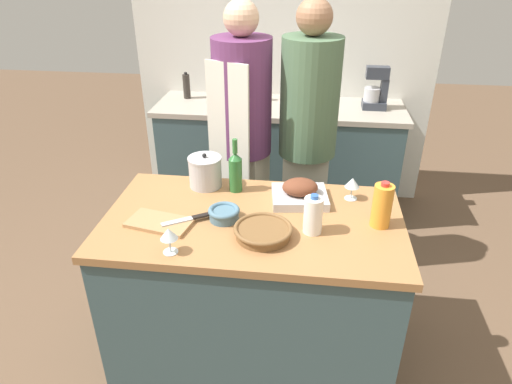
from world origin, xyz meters
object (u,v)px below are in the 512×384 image
at_px(person_cook_guest, 308,134).
at_px(wine_glass_left, 169,235).
at_px(wine_glass_right, 352,184).
at_px(condiment_bottle_short, 187,86).
at_px(juice_jug, 382,206).
at_px(person_cook_aproned, 242,133).
at_px(stand_mixer, 376,91).
at_px(knife_chef, 188,219).
at_px(roasting_pan, 300,193).
at_px(condiment_bottle_tall, 262,92).
at_px(mixing_bowl, 224,213).
at_px(milk_jug, 313,215).
at_px(cutting_board, 160,223).
at_px(wine_bottle_green, 235,171).
at_px(wicker_basket, 263,231).
at_px(stock_pot, 205,172).

bearing_deg(person_cook_guest, wine_glass_left, -114.34).
xyz_separation_m(wine_glass_right, condiment_bottle_short, (-1.27, 1.50, 0.05)).
xyz_separation_m(juice_jug, person_cook_aproned, (-0.78, 0.84, 0.00)).
bearing_deg(stand_mixer, knife_chef, -120.76).
relative_size(roasting_pan, condiment_bottle_tall, 1.95).
height_order(juice_jug, wine_glass_left, juice_jug).
bearing_deg(person_cook_guest, mixing_bowl, -111.99).
xyz_separation_m(milk_jug, wine_glass_left, (-0.61, -0.24, 0.00)).
bearing_deg(cutting_board, wine_bottle_green, 51.41).
height_order(roasting_pan, wine_glass_right, roasting_pan).
distance_m(wicker_basket, condiment_bottle_short, 2.09).
bearing_deg(condiment_bottle_tall, wine_bottle_green, -89.02).
bearing_deg(mixing_bowl, stand_mixer, 62.74).
distance_m(roasting_pan, cutting_board, 0.72).
distance_m(knife_chef, condiment_bottle_tall, 1.85).
bearing_deg(wine_glass_left, wine_glass_right, 35.61).
height_order(condiment_bottle_short, person_cook_aproned, person_cook_aproned).
bearing_deg(roasting_pan, knife_chef, -151.89).
bearing_deg(person_cook_guest, wine_bottle_green, -121.06).
distance_m(roasting_pan, wine_bottle_green, 0.36).
bearing_deg(wine_glass_left, milk_jug, 21.42).
bearing_deg(person_cook_guest, juice_jug, -65.91).
height_order(wine_glass_right, stand_mixer, stand_mixer).
relative_size(wine_bottle_green, wine_glass_left, 2.41).
height_order(milk_jug, condiment_bottle_tall, condiment_bottle_tall).
xyz_separation_m(wine_glass_left, person_cook_aproned, (0.14, 1.17, 0.02)).
distance_m(wicker_basket, milk_jug, 0.24).
bearing_deg(wine_glass_left, wine_bottle_green, 72.32).
distance_m(wine_glass_left, knife_chef, 0.25).
distance_m(wine_bottle_green, person_cook_guest, 0.69).
bearing_deg(cutting_board, knife_chef, 13.25).
bearing_deg(condiment_bottle_tall, juice_jug, -66.63).
distance_m(milk_jug, person_cook_aproned, 1.04).
bearing_deg(mixing_bowl, wine_glass_left, -121.82).
bearing_deg(stock_pot, condiment_bottle_tall, 84.26).
bearing_deg(wicker_basket, mixing_bowl, 148.73).
height_order(knife_chef, condiment_bottle_short, condiment_bottle_short).
distance_m(cutting_board, wine_glass_right, 0.99).
distance_m(mixing_bowl, wine_bottle_green, 0.31).
xyz_separation_m(wicker_basket, condiment_bottle_tall, (-0.22, 1.92, 0.08)).
xyz_separation_m(roasting_pan, cutting_board, (-0.65, -0.31, -0.04)).
bearing_deg(cutting_board, roasting_pan, 25.34).
height_order(wicker_basket, stand_mixer, stand_mixer).
height_order(milk_jug, wine_glass_right, milk_jug).
bearing_deg(cutting_board, person_cook_aproned, 75.05).
distance_m(wine_glass_left, wine_glass_right, 0.99).
height_order(roasting_pan, stand_mixer, stand_mixer).
bearing_deg(wine_glass_left, juice_jug, 19.88).
bearing_deg(cutting_board, stock_pot, 72.29).
distance_m(wine_bottle_green, condiment_bottle_tall, 1.49).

